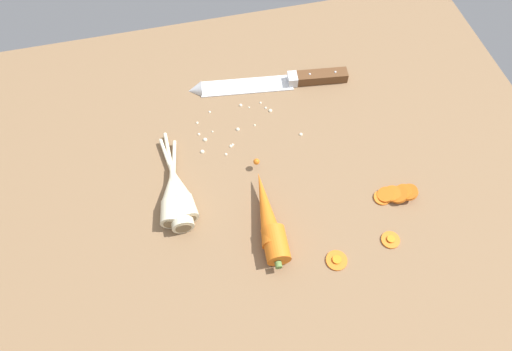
{
  "coord_description": "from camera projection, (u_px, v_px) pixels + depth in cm",
  "views": [
    {
      "loc": [
        -10.64,
        -46.78,
        75.97
      ],
      "look_at": [
        0.0,
        -2.0,
        1.5
      ],
      "focal_mm": 32.65,
      "sensor_mm": 36.0,
      "label": 1
    }
  ],
  "objects": [
    {
      "name": "carrot_slice_stack",
      "position": [
        395.0,
        194.0,
        0.86
      ],
      "size": [
        7.9,
        4.15,
        2.98
      ],
      "color": "orange",
      "rests_on": "ground_plane"
    },
    {
      "name": "parsnip_front",
      "position": [
        179.0,
        191.0,
        0.85
      ],
      "size": [
        5.64,
        19.59,
        4.0
      ],
      "color": "beige",
      "rests_on": "ground_plane"
    },
    {
      "name": "ground_plane",
      "position": [
        254.0,
        176.0,
        0.92
      ],
      "size": [
        120.0,
        90.0,
        4.0
      ],
      "primitive_type": "cube",
      "color": "brown"
    },
    {
      "name": "whole_carrot",
      "position": [
        269.0,
        219.0,
        0.82
      ],
      "size": [
        5.12,
        22.11,
        4.2
      ],
      "color": "orange",
      "rests_on": "ground_plane"
    },
    {
      "name": "carrot_slice_stray_mid",
      "position": [
        391.0,
        239.0,
        0.82
      ],
      "size": [
        3.3,
        3.3,
        0.7
      ],
      "color": "orange",
      "rests_on": "ground_plane"
    },
    {
      "name": "carrot_slice_stray_near",
      "position": [
        337.0,
        260.0,
        0.8
      ],
      "size": [
        3.71,
        3.71,
        0.7
      ],
      "color": "orange",
      "rests_on": "ground_plane"
    },
    {
      "name": "mince_crumbs",
      "position": [
        235.0,
        129.0,
        0.95
      ],
      "size": [
        21.01,
        12.26,
        0.86
      ],
      "color": "beige",
      "rests_on": "ground_plane"
    },
    {
      "name": "parsnip_mid_left",
      "position": [
        177.0,
        194.0,
        0.85
      ],
      "size": [
        4.24,
        22.14,
        4.0
      ],
      "color": "beige",
      "rests_on": "ground_plane"
    },
    {
      "name": "parsnip_mid_right",
      "position": [
        172.0,
        194.0,
        0.85
      ],
      "size": [
        5.8,
        18.8,
        4.0
      ],
      "color": "beige",
      "rests_on": "ground_plane"
    },
    {
      "name": "chefs_knife",
      "position": [
        266.0,
        83.0,
        1.01
      ],
      "size": [
        34.85,
        7.66,
        4.18
      ],
      "color": "silver",
      "rests_on": "ground_plane"
    }
  ]
}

